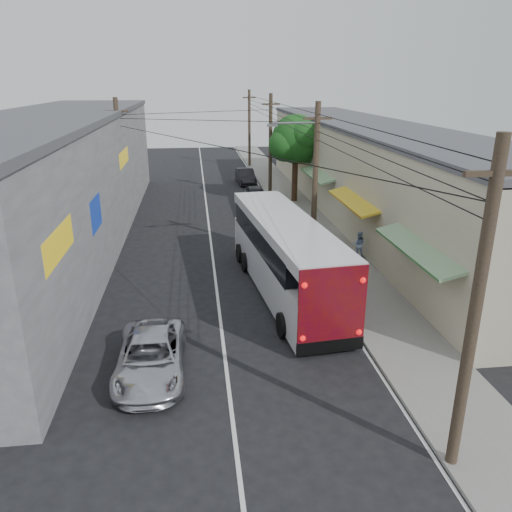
{
  "coord_description": "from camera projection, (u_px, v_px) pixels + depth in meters",
  "views": [
    {
      "loc": [
        -0.76,
        -11.2,
        8.95
      ],
      "look_at": [
        1.62,
        8.16,
        2.04
      ],
      "focal_mm": 35.0,
      "sensor_mm": 36.0,
      "label": 1
    }
  ],
  "objects": [
    {
      "name": "pedestrian_near",
      "position": [
        336.0,
        261.0,
        23.3
      ],
      "size": [
        0.69,
        0.56,
        1.63
      ],
      "primitive_type": "imported",
      "rotation": [
        0.0,
        0.0,
        2.81
      ],
      "color": "pink",
      "rests_on": "sidewalk"
    },
    {
      "name": "parked_car_far",
      "position": [
        246.0,
        176.0,
        45.24
      ],
      "size": [
        1.64,
        4.16,
        1.35
      ],
      "primitive_type": "imported",
      "rotation": [
        0.0,
        0.0,
        0.05
      ],
      "color": "black",
      "rests_on": "ground"
    },
    {
      "name": "street_tree",
      "position": [
        297.0,
        141.0,
        37.13
      ],
      "size": [
        4.4,
        4.0,
        6.6
      ],
      "color": "#3F2B19",
      "rests_on": "ground"
    },
    {
      "name": "coach_bus",
      "position": [
        284.0,
        254.0,
        21.84
      ],
      "size": [
        3.55,
        11.74,
        3.33
      ],
      "rotation": [
        0.0,
        0.0,
        0.1
      ],
      "color": "silver",
      "rests_on": "ground"
    },
    {
      "name": "parked_car_mid",
      "position": [
        256.0,
        195.0,
        38.11
      ],
      "size": [
        1.59,
        3.8,
        1.28
      ],
      "primitive_type": "imported",
      "rotation": [
        0.0,
        0.0,
        0.02
      ],
      "color": "#26272C",
      "rests_on": "ground"
    },
    {
      "name": "pedestrian_far",
      "position": [
        359.0,
        244.0,
        26.06
      ],
      "size": [
        0.82,
        0.72,
        1.4
      ],
      "primitive_type": "imported",
      "rotation": [
        0.0,
        0.0,
        2.81
      ],
      "color": "#93ABD6",
      "rests_on": "sidewalk"
    },
    {
      "name": "utility_poles",
      "position": [
        256.0,
        160.0,
        31.56
      ],
      "size": [
        11.8,
        45.28,
        8.0
      ],
      "color": "#473828",
      "rests_on": "ground"
    },
    {
      "name": "parked_suv",
      "position": [
        301.0,
        244.0,
        25.96
      ],
      "size": [
        2.89,
        6.14,
        1.73
      ],
      "primitive_type": "imported",
      "rotation": [
        0.0,
        0.0,
        0.08
      ],
      "color": "#96959C",
      "rests_on": "ground"
    },
    {
      "name": "jeepney",
      "position": [
        151.0,
        357.0,
        15.85
      ],
      "size": [
        2.13,
        4.62,
        1.28
      ],
      "primitive_type": "imported",
      "rotation": [
        0.0,
        0.0,
        0.0
      ],
      "color": "silver",
      "rests_on": "ground"
    },
    {
      "name": "building_left",
      "position": [
        58.0,
        179.0,
        28.2
      ],
      "size": [
        7.2,
        36.0,
        7.25
      ],
      "color": "gray",
      "rests_on": "ground"
    },
    {
      "name": "sidewalk",
      "position": [
        307.0,
        222.0,
        33.0
      ],
      "size": [
        3.0,
        80.0,
        0.12
      ],
      "primitive_type": "cube",
      "color": "slate",
      "rests_on": "ground"
    },
    {
      "name": "building_right",
      "position": [
        366.0,
        169.0,
        34.35
      ],
      "size": [
        7.09,
        40.0,
        6.25
      ],
      "color": "#B0A98C",
      "rests_on": "ground"
    },
    {
      "name": "ground",
      "position": [
        234.0,
        428.0,
        13.56
      ],
      "size": [
        120.0,
        120.0,
        0.0
      ],
      "primitive_type": "plane",
      "color": "black",
      "rests_on": "ground"
    }
  ]
}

